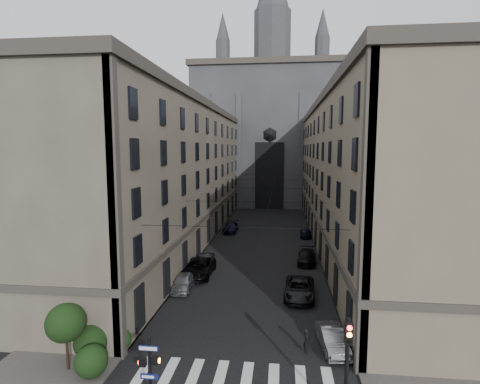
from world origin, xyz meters
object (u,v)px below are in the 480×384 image
(gothic_tower, at_px, (271,127))
(traffic_light_right, at_px, (347,359))
(car_left_midfar, at_px, (198,268))
(pedestrian, at_px, (307,341))
(car_right_midfar, at_px, (307,257))
(pedestrian_signal_left, at_px, (150,371))
(car_right_near, at_px, (332,339))
(car_left_near, at_px, (183,282))
(car_right_midnear, at_px, (300,289))
(car_left_midnear, at_px, (205,261))
(car_right_far, at_px, (306,233))
(car_left_far, at_px, (231,227))

(gothic_tower, distance_m, traffic_light_right, 74.67)
(car_left_midfar, bearing_deg, gothic_tower, 84.19)
(pedestrian, bearing_deg, car_right_midfar, -8.82)
(pedestrian_signal_left, height_order, car_right_near, pedestrian_signal_left)
(pedestrian_signal_left, distance_m, traffic_light_right, 9.18)
(car_left_midfar, height_order, car_right_midfar, car_left_midfar)
(car_left_near, relative_size, car_right_midfar, 0.87)
(gothic_tower, bearing_deg, car_right_midnear, -85.86)
(car_left_near, relative_size, car_left_midnear, 1.03)
(car_left_midfar, xyz_separation_m, car_right_far, (11.73, 17.98, -0.17))
(pedestrian_signal_left, bearing_deg, car_left_midnear, 95.18)
(car_right_midfar, bearing_deg, car_left_midfar, -147.90)
(pedestrian, bearing_deg, pedestrian_signal_left, 124.97)
(gothic_tower, height_order, car_right_far, gothic_tower)
(car_left_far, height_order, car_right_midfar, car_left_far)
(car_left_near, distance_m, car_right_near, 14.93)
(gothic_tower, distance_m, car_right_near, 68.69)
(car_right_midfar, height_order, pedestrian, pedestrian)
(traffic_light_right, xyz_separation_m, car_left_midnear, (-11.17, 22.20, -2.61))
(car_right_near, bearing_deg, car_left_midfar, 125.45)
(car_right_near, xyz_separation_m, car_right_midnear, (-1.69, 8.22, 0.08))
(car_left_near, bearing_deg, pedestrian, -45.04)
(gothic_tower, height_order, pedestrian_signal_left, gothic_tower)
(gothic_tower, distance_m, car_left_near, 60.30)
(traffic_light_right, relative_size, car_right_midfar, 1.07)
(car_right_far, xyz_separation_m, pedestrian, (-1.87, -31.22, 0.14))
(car_right_midfar, bearing_deg, car_left_far, 131.75)
(traffic_light_right, height_order, car_left_far, traffic_light_right)
(gothic_tower, height_order, traffic_light_right, gothic_tower)
(car_left_midnear, relative_size, pedestrian, 2.59)
(pedestrian_signal_left, xyz_separation_m, car_right_far, (9.60, 37.72, -1.66))
(car_left_far, xyz_separation_m, pedestrian, (9.32, -33.20, 0.08))
(car_left_far, bearing_deg, traffic_light_right, -74.11)
(car_left_midfar, xyz_separation_m, car_right_near, (11.53, -12.54, -0.14))
(car_left_midfar, distance_m, pedestrian, 16.50)
(car_left_far, bearing_deg, car_left_near, -92.01)
(car_left_near, bearing_deg, car_right_midfar, 35.83)
(gothic_tower, distance_m, car_left_midfar, 56.62)
(car_left_midnear, bearing_deg, car_left_far, 87.83)
(car_left_midnear, xyz_separation_m, car_right_midfar, (11.02, 2.65, 0.03))
(traffic_light_right, xyz_separation_m, car_left_midfar, (-11.24, 19.32, -2.47))
(car_left_near, distance_m, car_right_midfar, 14.92)
(car_right_midfar, height_order, car_right_far, car_right_midfar)
(gothic_tower, bearing_deg, pedestrian_signal_left, -92.74)
(car_left_midfar, bearing_deg, car_right_near, -47.24)
(car_left_midfar, xyz_separation_m, car_right_midnear, (9.84, -4.33, -0.06))
(traffic_light_right, relative_size, car_right_near, 1.26)
(car_left_near, relative_size, car_right_far, 1.09)
(traffic_light_right, distance_m, car_right_midnear, 15.27)
(car_left_midnear, relative_size, car_right_near, 0.99)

